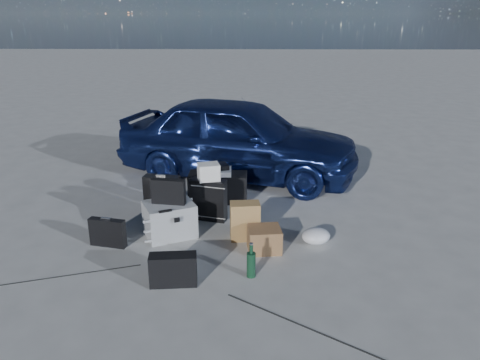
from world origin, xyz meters
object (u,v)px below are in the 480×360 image
duffel_bag (218,187)px  cardboard_box (264,239)px  green_bottle (251,261)px  pelican_case (170,219)px  car (238,138)px  suitcase_right (209,200)px  briefcase (108,233)px  suitcase_left (162,198)px

duffel_bag → cardboard_box: duffel_bag is taller
green_bottle → pelican_case: bearing=136.2°
car → suitcase_right: (-0.32, -1.62, -0.36)m
suitcase_right → green_bottle: (0.51, -1.32, -0.09)m
pelican_case → briefcase: bearing=179.0°
car → suitcase_left: 1.88m
duffel_bag → green_bottle: (0.44, -1.92, -0.02)m
briefcase → green_bottle: 1.66m
cardboard_box → suitcase_right: bearing=129.4°
pelican_case → cardboard_box: pelican_case is taller
pelican_case → suitcase_left: 0.47m
briefcase → cardboard_box: briefcase is taller
duffel_bag → green_bottle: 1.97m
car → duffel_bag: bearing=-176.2°
car → pelican_case: size_ratio=6.77×
suitcase_left → duffel_bag: suitcase_left is taller
duffel_bag → cardboard_box: (0.58, -1.39, -0.06)m
briefcase → suitcase_left: (0.47, 0.71, 0.12)m
car → suitcase_right: 1.69m
duffel_bag → suitcase_right: bearing=-95.5°
car → suitcase_right: car is taller
green_bottle → suitcase_left: bearing=129.1°
briefcase → suitcase_left: size_ratio=0.72×
pelican_case → suitcase_right: bearing=22.3°
pelican_case → green_bottle: (0.92, -0.88, -0.02)m
car → briefcase: bearing=167.4°
suitcase_right → duffel_bag: bearing=98.5°
cardboard_box → green_bottle: 0.55m
suitcase_left → car: bearing=71.8°
suitcase_left → duffel_bag: bearing=53.9°
suitcase_left → green_bottle: size_ratio=1.63×
cardboard_box → green_bottle: green_bottle is taller
suitcase_right → green_bottle: 1.42m
duffel_bag → cardboard_box: size_ratio=2.25×
pelican_case → green_bottle: 1.27m
suitcase_right → duffel_bag: (0.07, 0.60, -0.06)m
cardboard_box → green_bottle: bearing=-104.8°
cardboard_box → green_bottle: size_ratio=1.00×
suitcase_left → green_bottle: bearing=-40.7°
briefcase → suitcase_right: (1.04, 0.72, 0.10)m
suitcase_left → suitcase_right: (0.56, 0.00, -0.02)m
pelican_case → briefcase: 0.69m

